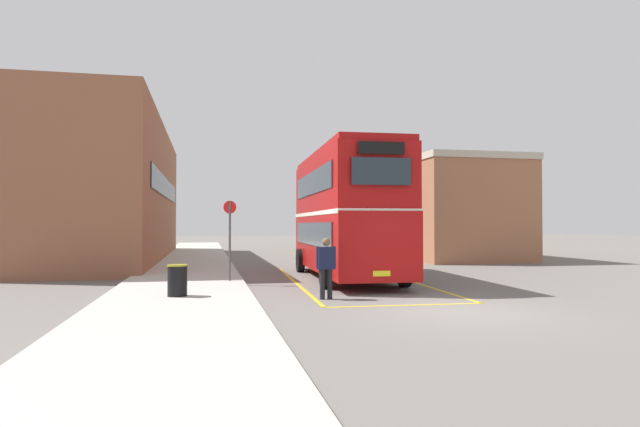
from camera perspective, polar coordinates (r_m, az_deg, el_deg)
name	(u,v)px	position (r m, az deg, el deg)	size (l,w,h in m)	color
ground_plane	(324,265)	(26.86, 0.45, -5.54)	(135.60, 135.60, 0.00)	#66605B
sidewalk_left	(191,263)	(28.63, -13.48, -5.09)	(4.00, 57.60, 0.14)	#B2ADA3
brick_building_left	(114,194)	(33.00, -21.03, 1.97)	(5.77, 23.15, 7.61)	brown
depot_building_right	(435,211)	(35.10, 12.09, 0.31)	(6.24, 13.64, 5.85)	#9E6647
double_decker_bus	(345,212)	(20.40, 2.70, 0.13)	(3.18, 9.87, 4.75)	black
single_deck_bus	(326,230)	(41.15, 0.69, -1.72)	(3.26, 8.31, 3.02)	black
pedestrian_boarding	(326,264)	(14.81, 0.65, -5.34)	(0.57, 0.27, 1.69)	black
litter_bin	(177,280)	(14.92, -14.90, -6.86)	(0.54, 0.54, 0.84)	black
bus_stop_sign	(230,233)	(18.51, -9.55, -2.01)	(0.44, 0.09, 2.72)	#4C4C51
bay_marking_yellow	(358,284)	(18.69, 4.07, -7.45)	(4.73, 11.94, 0.01)	gold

